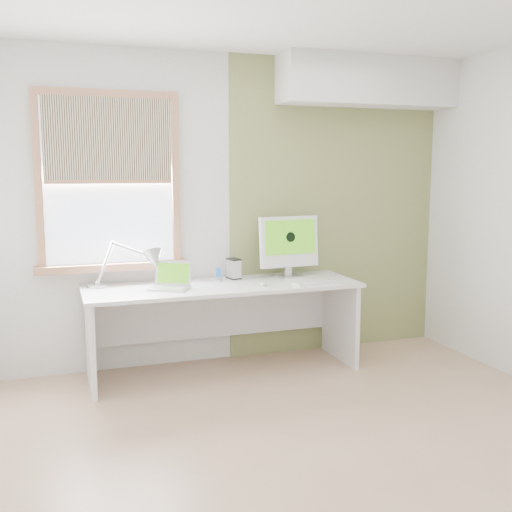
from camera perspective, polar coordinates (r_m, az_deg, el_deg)
name	(u,v)px	position (r m, az deg, el deg)	size (l,w,h in m)	color
room	(314,230)	(3.49, 5.60, 2.49)	(4.04, 3.54, 2.64)	tan
accent_wall	(335,208)	(5.49, 7.58, 4.59)	(2.00, 0.02, 2.60)	olive
soffit	(367,81)	(5.47, 10.59, 16.06)	(1.60, 0.40, 0.42)	white
window	(109,182)	(4.90, -13.82, 6.84)	(1.20, 0.14, 1.42)	#9A684B
desk	(222,307)	(4.91, -3.31, -4.84)	(2.20, 0.70, 0.73)	silver
desk_lamp	(143,262)	(4.79, -10.71, -0.60)	(0.63, 0.30, 0.36)	silver
laptop	(171,282)	(4.69, -8.12, -2.46)	(0.37, 0.35, 0.20)	silver
phone_dock	(218,277)	(4.93, -3.64, -2.02)	(0.08, 0.08, 0.13)	silver
external_drive	(234,269)	(5.04, -2.15, -1.21)	(0.10, 0.15, 0.17)	silver
imac	(289,243)	(5.12, 3.17, 1.25)	(0.54, 0.19, 0.52)	silver
keyboard	(317,283)	(4.86, 5.83, -2.54)	(0.41, 0.16, 0.02)	white
mouse	(263,284)	(4.76, 0.69, -2.66)	(0.05, 0.09, 0.03)	white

